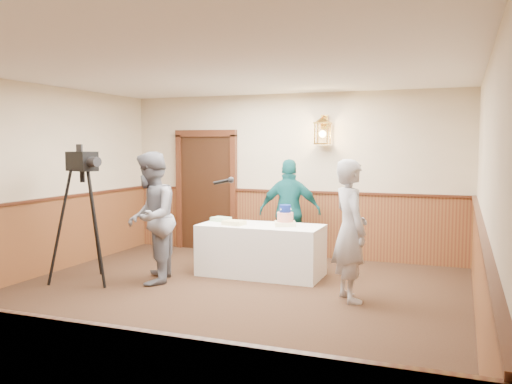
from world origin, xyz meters
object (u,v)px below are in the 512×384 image
at_px(display_table, 261,250).
at_px(tiered_cake, 285,218).
at_px(interviewer, 151,218).
at_px(sheet_cake_yellow, 234,223).
at_px(baker, 350,230).
at_px(tv_camera_rig, 84,224).
at_px(assistant_p, 290,212).
at_px(sheet_cake_green, 221,219).

distance_m(display_table, tiered_cake, 0.61).
relative_size(tiered_cake, interviewer, 0.21).
xyz_separation_m(sheet_cake_yellow, baker, (1.85, -0.70, 0.09)).
bearing_deg(baker, interviewer, 60.07).
relative_size(baker, tv_camera_rig, 0.96).
bearing_deg(display_table, tv_camera_rig, -149.50).
height_order(tiered_cake, assistant_p, assistant_p).
bearing_deg(assistant_p, tv_camera_rig, 31.31).
xyz_separation_m(sheet_cake_yellow, tv_camera_rig, (-1.79, -1.13, 0.04)).
xyz_separation_m(display_table, tiered_cake, (0.36, 0.05, 0.49)).
relative_size(sheet_cake_green, tv_camera_rig, 0.14).
distance_m(interviewer, assistant_p, 2.35).
height_order(display_table, tiered_cake, tiered_cake).
bearing_deg(baker, tv_camera_rig, 64.41).
bearing_deg(display_table, sheet_cake_yellow, -159.80).
relative_size(sheet_cake_green, interviewer, 0.14).
relative_size(sheet_cake_yellow, assistant_p, 0.18).
bearing_deg(sheet_cake_yellow, tiered_cake, 14.09).
height_order(tiered_cake, baker, baker).
bearing_deg(sheet_cake_green, tiered_cake, -5.65).
distance_m(display_table, interviewer, 1.68).
bearing_deg(baker, sheet_cake_yellow, 36.90).
relative_size(interviewer, baker, 1.05).
bearing_deg(tv_camera_rig, interviewer, 39.73).
bearing_deg(display_table, sheet_cake_green, 167.91).
bearing_deg(interviewer, tiered_cake, 100.40).
relative_size(display_table, baker, 1.03).
bearing_deg(assistant_p, baker, 115.49).
bearing_deg(sheet_cake_green, display_table, -12.09).
bearing_deg(baker, tiered_cake, 19.38).
bearing_deg(assistant_p, tiered_cake, 91.04).
relative_size(display_table, tv_camera_rig, 0.98).
height_order(interviewer, assistant_p, interviewer).
height_order(display_table, sheet_cake_green, sheet_cake_green).
height_order(display_table, interviewer, interviewer).
xyz_separation_m(baker, tv_camera_rig, (-3.63, -0.44, -0.05)).
xyz_separation_m(sheet_cake_green, tv_camera_rig, (-1.44, -1.42, 0.04)).
distance_m(interviewer, baker, 2.75).
relative_size(interviewer, tv_camera_rig, 1.00).
xyz_separation_m(display_table, baker, (1.48, -0.83, 0.50)).
bearing_deg(display_table, interviewer, -143.18).
height_order(tiered_cake, sheet_cake_green, tiered_cake).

